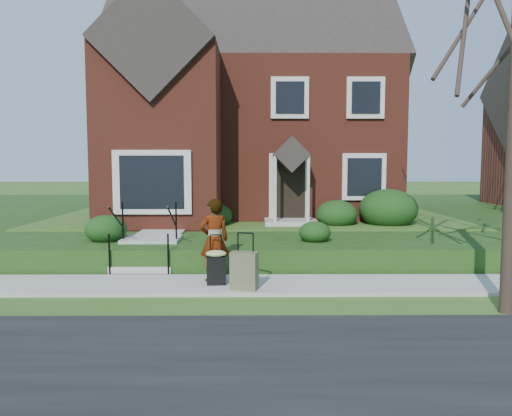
{
  "coord_description": "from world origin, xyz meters",
  "views": [
    {
      "loc": [
        0.02,
        -10.05,
        2.52
      ],
      "look_at": [
        0.1,
        2.0,
        1.45
      ],
      "focal_mm": 35.0,
      "sensor_mm": 36.0,
      "label": 1
    }
  ],
  "objects_px": {
    "suitcase_black": "(216,265)",
    "suitcase_olive": "(244,271)",
    "woman": "(214,240)",
    "front_steps": "(148,249)"
  },
  "relations": [
    {
      "from": "woman",
      "to": "suitcase_olive",
      "type": "relative_size",
      "value": 1.55
    },
    {
      "from": "suitcase_black",
      "to": "suitcase_olive",
      "type": "distance_m",
      "value": 0.7
    },
    {
      "from": "front_steps",
      "to": "suitcase_olive",
      "type": "relative_size",
      "value": 1.82
    },
    {
      "from": "woman",
      "to": "suitcase_black",
      "type": "height_order",
      "value": "woman"
    },
    {
      "from": "suitcase_black",
      "to": "woman",
      "type": "bearing_deg",
      "value": 95.27
    },
    {
      "from": "front_steps",
      "to": "suitcase_black",
      "type": "height_order",
      "value": "front_steps"
    },
    {
      "from": "woman",
      "to": "suitcase_black",
      "type": "distance_m",
      "value": 0.58
    },
    {
      "from": "front_steps",
      "to": "woman",
      "type": "bearing_deg",
      "value": -43.51
    },
    {
      "from": "front_steps",
      "to": "woman",
      "type": "xyz_separation_m",
      "value": [
        1.72,
        -1.63,
        0.47
      ]
    },
    {
      "from": "front_steps",
      "to": "suitcase_black",
      "type": "xyz_separation_m",
      "value": [
        1.78,
        -1.97,
        0.0
      ]
    }
  ]
}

